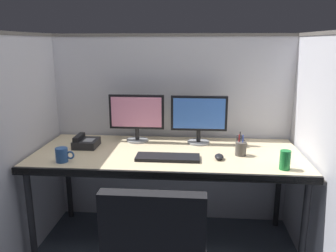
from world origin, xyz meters
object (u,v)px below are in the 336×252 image
Objects in this scene: desk at (167,159)px; coffee_mug at (62,155)px; desk_phone at (86,143)px; red_stapler at (240,141)px; computer_mouse at (219,157)px; pen_cup at (241,149)px; monitor_left at (137,115)px; monitor_right at (199,116)px; soda_can at (285,160)px; keyboard_main at (168,157)px.

coffee_mug reaches higher than desk.
desk is 0.64m from desk_phone.
red_stapler is (0.54, 0.23, 0.08)m from desk.
computer_mouse is at bearing 7.47° from coffee_mug.
desk is 11.39× the size of pen_cup.
monitor_left is at bearing 26.48° from desk_phone.
pen_cup is at bearing 31.56° from computer_mouse.
monitor_left is (-0.26, 0.26, 0.27)m from desk.
monitor_right is 0.37m from red_stapler.
coffee_mug reaches higher than computer_mouse.
desk_phone is at bearing 165.78° from soda_can.
keyboard_main is (0.28, -0.40, -0.20)m from monitor_left.
computer_mouse is at bearing -148.44° from pen_cup.
desk_phone reaches higher than keyboard_main.
monitor_left is 2.87× the size of red_stapler.
coffee_mug is 0.33m from desk_phone.
desk is 15.57× the size of soda_can.
monitor_left reaches higher than soda_can.
monitor_left is at bearing 51.21° from coffee_mug.
desk is 4.42× the size of keyboard_main.
pen_cup reaches higher than desk.
desk_phone is (-0.85, -0.16, -0.18)m from monitor_right.
desk_phone reaches higher than computer_mouse.
desk_phone reaches higher than red_stapler.
monitor_left is 0.75m from computer_mouse.
monitor_left is 0.84m from pen_cup.
red_stapler is 1.31m from coffee_mug.
monitor_left is 3.41× the size of coffee_mug.
soda_can is (1.02, -0.53, -0.15)m from monitor_left.
keyboard_main is at bearing -83.85° from desk.
keyboard_main is at bearing 170.03° from soda_can.
soda_can is at bearing -21.42° from computer_mouse.
desk_phone is at bearing -172.76° from red_stapler.
desk is 0.52m from pen_cup.
soda_can is (0.75, -0.27, 0.11)m from desk.
desk is at bearing 20.19° from coffee_mug.
computer_mouse is 0.51× the size of desk_phone.
desk is 15.08× the size of coffee_mug.
monitor_left reaches higher than computer_mouse.
computer_mouse is at bearing -31.06° from monitor_left.
coffee_mug is at bearing -169.04° from pen_cup.
computer_mouse is at bearing 158.58° from soda_can.
monitor_left is 0.83m from red_stapler.
monitor_left is at bearing 152.47° from soda_can.
monitor_right is at bearing 48.06° from desk.
desk is at bearing 160.55° from soda_can.
keyboard_main reaches higher than desk.
pen_cup reaches higher than keyboard_main.
monitor_right is at bearing 28.94° from coffee_mug.
desk is 0.81m from soda_can.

